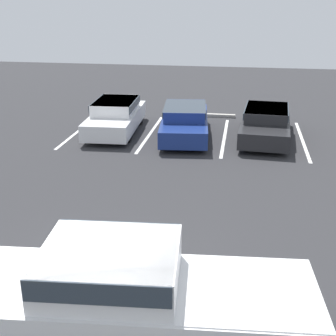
% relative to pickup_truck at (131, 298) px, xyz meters
% --- Properties ---
extents(ground_plane, '(60.00, 60.00, 0.00)m').
position_rel_pickup_truck_xyz_m(ground_plane, '(-1.02, 0.84, -0.86)').
color(ground_plane, '#2D2D30').
extents(stall_stripe_a, '(0.12, 5.28, 0.01)m').
position_rel_pickup_truck_xyz_m(stall_stripe_a, '(-5.08, 11.92, -0.85)').
color(stall_stripe_a, white).
rests_on(stall_stripe_a, ground_plane).
extents(stall_stripe_b, '(0.12, 5.28, 0.01)m').
position_rel_pickup_truck_xyz_m(stall_stripe_b, '(-2.08, 11.92, -0.85)').
color(stall_stripe_b, white).
rests_on(stall_stripe_b, ground_plane).
extents(stall_stripe_c, '(0.12, 5.28, 0.01)m').
position_rel_pickup_truck_xyz_m(stall_stripe_c, '(0.91, 11.92, -0.85)').
color(stall_stripe_c, white).
rests_on(stall_stripe_c, ground_plane).
extents(stall_stripe_d, '(0.12, 5.28, 0.01)m').
position_rel_pickup_truck_xyz_m(stall_stripe_d, '(3.90, 11.92, -0.85)').
color(stall_stripe_d, white).
rests_on(stall_stripe_d, ground_plane).
extents(pickup_truck, '(5.93, 2.39, 1.72)m').
position_rel_pickup_truck_xyz_m(pickup_truck, '(0.00, 0.00, 0.00)').
color(pickup_truck, white).
rests_on(pickup_truck, ground_plane).
extents(parked_sedan_a, '(1.97, 4.63, 1.29)m').
position_rel_pickup_truck_xyz_m(parked_sedan_a, '(-3.52, 11.99, -0.17)').
color(parked_sedan_a, silver).
rests_on(parked_sedan_a, ground_plane).
extents(parked_sedan_b, '(2.19, 4.77, 1.22)m').
position_rel_pickup_truck_xyz_m(parked_sedan_b, '(-0.66, 11.74, -0.20)').
color(parked_sedan_b, navy).
rests_on(parked_sedan_b, ground_plane).
extents(parked_sedan_c, '(2.09, 4.76, 1.20)m').
position_rel_pickup_truck_xyz_m(parked_sedan_c, '(2.47, 12.01, -0.21)').
color(parked_sedan_c, '#232326').
rests_on(parked_sedan_c, ground_plane).
extents(wheel_stop_curb, '(1.78, 0.20, 0.14)m').
position_rel_pickup_truck_xyz_m(wheel_stop_curb, '(0.34, 15.03, -0.79)').
color(wheel_stop_curb, '#B7B2A8').
rests_on(wheel_stop_curb, ground_plane).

